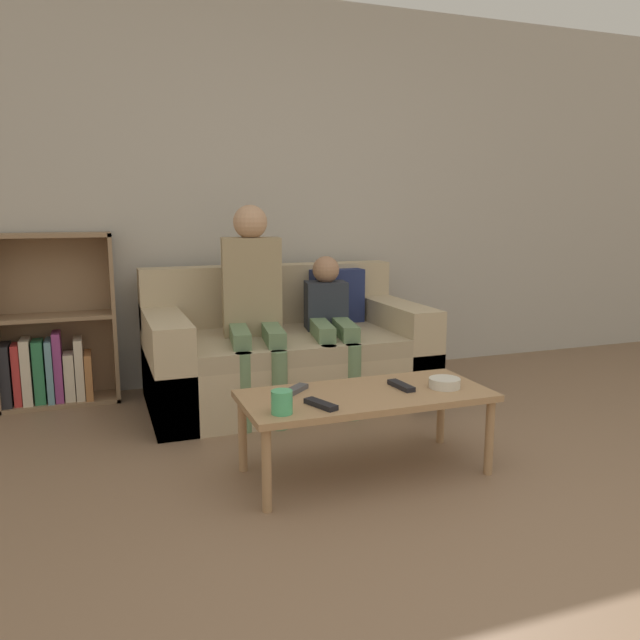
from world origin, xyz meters
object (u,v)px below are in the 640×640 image
(bookshelf, at_px, (52,340))
(person_adult, at_px, (253,294))
(coffee_table, at_px, (366,401))
(tv_remote_1, at_px, (321,404))
(snack_bowl, at_px, (444,383))
(person_child, at_px, (330,319))
(tv_remote_2, at_px, (295,390))
(cup_near, at_px, (282,402))
(tv_remote_0, at_px, (401,386))
(couch, at_px, (286,356))

(bookshelf, height_order, person_adult, person_adult)
(coffee_table, height_order, tv_remote_1, tv_remote_1)
(bookshelf, bearing_deg, snack_bowl, -43.70)
(coffee_table, bearing_deg, tv_remote_1, -155.00)
(person_child, bearing_deg, person_adult, -176.60)
(person_adult, bearing_deg, coffee_table, -69.59)
(person_child, xyz_separation_m, tv_remote_2, (-0.54, -0.95, -0.13))
(person_child, bearing_deg, tv_remote_2, -108.90)
(person_adult, bearing_deg, cup_near, -90.56)
(person_child, distance_m, tv_remote_2, 1.10)
(person_child, distance_m, cup_near, 1.39)
(tv_remote_1, relative_size, snack_bowl, 1.21)
(person_adult, relative_size, tv_remote_1, 6.96)
(person_adult, height_order, snack_bowl, person_adult)
(person_adult, distance_m, person_child, 0.51)
(person_child, bearing_deg, tv_remote_0, -82.22)
(coffee_table, relative_size, person_adult, 0.92)
(bookshelf, relative_size, coffee_table, 0.94)
(person_child, bearing_deg, cup_near, -108.54)
(bookshelf, distance_m, tv_remote_1, 2.09)
(person_child, distance_m, snack_bowl, 1.13)
(tv_remote_0, relative_size, tv_remote_2, 1.10)
(couch, bearing_deg, bookshelf, 162.80)
(bookshelf, distance_m, tv_remote_0, 2.26)
(person_child, bearing_deg, tv_remote_1, -102.20)
(coffee_table, relative_size, tv_remote_1, 6.41)
(person_adult, xyz_separation_m, cup_near, (-0.20, -1.27, -0.27))
(cup_near, distance_m, tv_remote_2, 0.30)
(couch, bearing_deg, person_adult, -159.56)
(person_adult, relative_size, tv_remote_2, 7.74)
(cup_near, bearing_deg, bookshelf, 118.01)
(tv_remote_0, xyz_separation_m, snack_bowl, (0.19, -0.06, 0.01))
(bookshelf, height_order, coffee_table, bookshelf)
(coffee_table, bearing_deg, tv_remote_0, 3.60)
(couch, relative_size, tv_remote_1, 9.67)
(couch, bearing_deg, tv_remote_1, -100.78)
(bookshelf, xyz_separation_m, cup_near, (0.95, -1.79, 0.03))
(coffee_table, relative_size, person_child, 1.24)
(bookshelf, xyz_separation_m, tv_remote_2, (1.09, -1.52, -0.01))
(couch, relative_size, tv_remote_2, 10.74)
(tv_remote_2, bearing_deg, person_child, 108.47)
(snack_bowl, bearing_deg, tv_remote_1, -173.74)
(coffee_table, xyz_separation_m, snack_bowl, (0.38, -0.05, 0.06))
(coffee_table, xyz_separation_m, person_child, (0.23, 1.06, 0.18))
(coffee_table, bearing_deg, person_child, 77.54)
(bookshelf, distance_m, cup_near, 2.02)
(couch, xyz_separation_m, bookshelf, (-1.38, 0.43, 0.12))
(person_child, relative_size, snack_bowl, 6.24)
(coffee_table, relative_size, tv_remote_2, 7.12)
(coffee_table, xyz_separation_m, tv_remote_0, (0.18, 0.01, 0.05))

